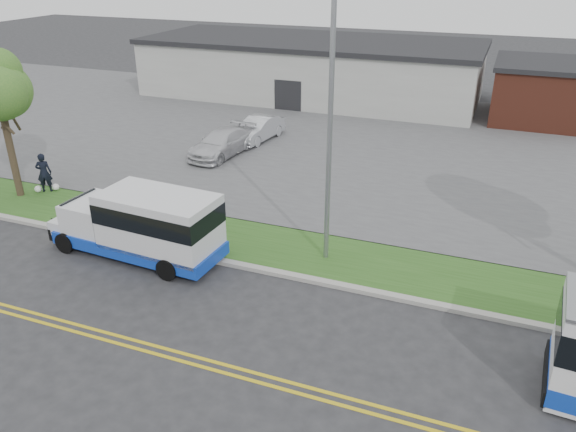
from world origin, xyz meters
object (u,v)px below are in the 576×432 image
at_px(streetlight_near, 330,122).
at_px(shuttle_bus, 145,223).
at_px(parked_car_a, 258,129).
at_px(parked_car_b, 222,143).
at_px(pedestrian, 44,173).

bearing_deg(streetlight_near, shuttle_bus, -160.80).
distance_m(parked_car_a, parked_car_b, 3.29).
bearing_deg(shuttle_bus, parked_car_b, 106.86).
xyz_separation_m(shuttle_bus, parked_car_b, (-2.63, 11.09, -0.61)).
distance_m(streetlight_near, shuttle_bus, 7.63).
height_order(streetlight_near, parked_car_b, streetlight_near).
height_order(shuttle_bus, parked_car_b, shuttle_bus).
distance_m(shuttle_bus, pedestrian, 8.65).
relative_size(shuttle_bus, pedestrian, 3.72).
bearing_deg(parked_car_b, shuttle_bus, -69.40).
xyz_separation_m(streetlight_near, parked_car_a, (-8.10, 12.13, -4.44)).
bearing_deg(streetlight_near, parked_car_b, 134.79).
relative_size(streetlight_near, parked_car_a, 2.27).
xyz_separation_m(pedestrian, parked_car_b, (5.29, 7.65, -0.25)).
bearing_deg(parked_car_a, streetlight_near, -48.81).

